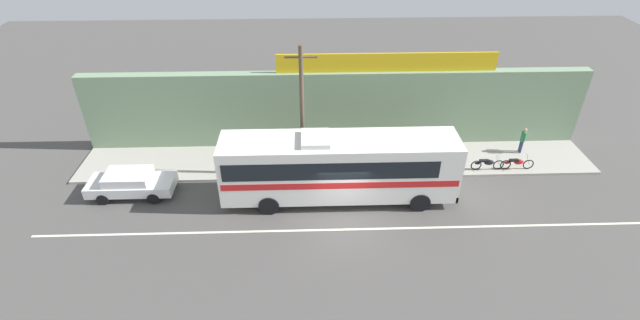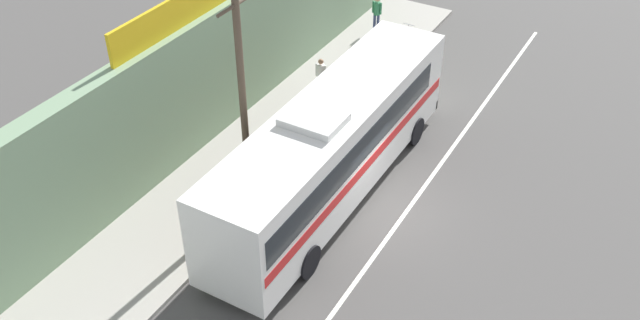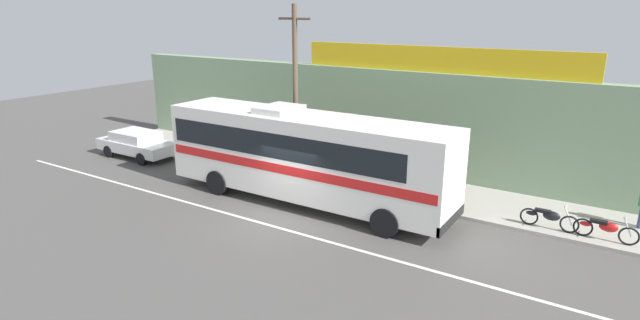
{
  "view_description": "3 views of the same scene",
  "coord_description": "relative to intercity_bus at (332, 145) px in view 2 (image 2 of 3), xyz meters",
  "views": [
    {
      "loc": [
        -1.75,
        -17.55,
        15.01
      ],
      "look_at": [
        -1.1,
        2.3,
        2.04
      ],
      "focal_mm": 25.73,
      "sensor_mm": 36.0,
      "label": 1
    },
    {
      "loc": [
        -16.1,
        -6.96,
        15.05
      ],
      "look_at": [
        -0.82,
        1.84,
        1.79
      ],
      "focal_mm": 39.46,
      "sensor_mm": 36.0,
      "label": 2
    },
    {
      "loc": [
        10.43,
        -13.8,
        7.41
      ],
      "look_at": [
        0.27,
        2.19,
        1.72
      ],
      "focal_mm": 28.22,
      "sensor_mm": 36.0,
      "label": 3
    }
  ],
  "objects": [
    {
      "name": "storefront_facade",
      "position": [
        0.24,
        5.61,
        0.33
      ],
      "size": [
        30.0,
        0.7,
        4.8
      ],
      "primitive_type": "cube",
      "color": "gray",
      "rests_on": "ground_plane"
    },
    {
      "name": "motorcycle_black",
      "position": [
        8.73,
        2.16,
        -1.5
      ],
      "size": [
        1.91,
        0.56,
        0.94
      ],
      "color": "black",
      "rests_on": "sidewalk_slab"
    },
    {
      "name": "ground_plane",
      "position": [
        0.24,
        -1.74,
        -2.07
      ],
      "size": [
        70.0,
        70.0,
        0.0
      ],
      "primitive_type": "plane",
      "color": "#4F4C49"
    },
    {
      "name": "road_center_stripe",
      "position": [
        0.24,
        -2.54,
        -2.06
      ],
      "size": [
        30.0,
        0.14,
        0.01
      ],
      "primitive_type": "cube",
      "color": "silver",
      "rests_on": "ground_plane"
    },
    {
      "name": "pedestrian_by_curb",
      "position": [
        5.14,
        3.35,
        -0.98
      ],
      "size": [
        0.3,
        0.48,
        1.63
      ],
      "color": "brown",
      "rests_on": "sidewalk_slab"
    },
    {
      "name": "intercity_bus",
      "position": [
        0.0,
        0.0,
        0.0
      ],
      "size": [
        11.98,
        2.65,
        3.78
      ],
      "color": "white",
      "rests_on": "ground_plane"
    },
    {
      "name": "utility_pole",
      "position": [
        -1.75,
        2.05,
        1.96
      ],
      "size": [
        1.6,
        0.22,
        7.51
      ],
      "color": "brown",
      "rests_on": "sidewalk_slab"
    },
    {
      "name": "motorcycle_purple",
      "position": [
        10.45,
        2.16,
        -1.5
      ],
      "size": [
        1.95,
        0.56,
        0.94
      ],
      "color": "black",
      "rests_on": "sidewalk_slab"
    },
    {
      "name": "pedestrian_far_right",
      "position": [
        11.42,
        3.98,
        -0.97
      ],
      "size": [
        0.3,
        0.48,
        1.65
      ],
      "color": "navy",
      "rests_on": "sidewalk_slab"
    },
    {
      "name": "sidewalk_slab",
      "position": [
        0.24,
        3.46,
        -2.0
      ],
      "size": [
        30.0,
        3.6,
        0.14
      ],
      "primitive_type": "cube",
      "color": "#A8A399",
      "rests_on": "ground_plane"
    }
  ]
}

